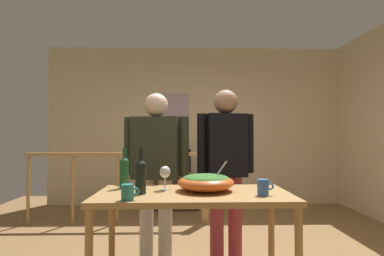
{
  "coord_description": "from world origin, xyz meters",
  "views": [
    {
      "loc": [
        -0.22,
        -2.85,
        1.22
      ],
      "look_at": [
        -0.15,
        -0.29,
        1.28
      ],
      "focal_mm": 28.63,
      "sensor_mm": 36.0,
      "label": 1
    }
  ],
  "objects_px": {
    "mug_blue": "(263,187)",
    "person_standing_left": "(156,163)",
    "framed_picture": "(176,110)",
    "person_standing_right": "(226,161)",
    "tv_console": "(172,193)",
    "stair_railing": "(150,177)",
    "wine_bottle_dark": "(141,175)",
    "mug_teal": "(128,192)",
    "wine_bottle_green": "(124,171)",
    "wine_glass": "(165,173)",
    "serving_table": "(193,205)",
    "salad_bowl": "(206,181)",
    "flat_screen_tv": "(172,161)"
  },
  "relations": [
    {
      "from": "tv_console",
      "to": "mug_teal",
      "type": "bearing_deg",
      "value": -92.7
    },
    {
      "from": "wine_bottle_green",
      "to": "wine_bottle_dark",
      "type": "height_order",
      "value": "wine_bottle_dark"
    },
    {
      "from": "salad_bowl",
      "to": "wine_bottle_green",
      "type": "distance_m",
      "value": 0.64
    },
    {
      "from": "framed_picture",
      "to": "stair_railing",
      "type": "height_order",
      "value": "framed_picture"
    },
    {
      "from": "tv_console",
      "to": "serving_table",
      "type": "relative_size",
      "value": 0.65
    },
    {
      "from": "stair_railing",
      "to": "person_standing_right",
      "type": "distance_m",
      "value": 1.69
    },
    {
      "from": "framed_picture",
      "to": "wine_glass",
      "type": "height_order",
      "value": "framed_picture"
    },
    {
      "from": "wine_glass",
      "to": "mug_teal",
      "type": "xyz_separation_m",
      "value": [
        -0.21,
        -0.36,
        -0.08
      ]
    },
    {
      "from": "wine_glass",
      "to": "wine_bottle_dark",
      "type": "relative_size",
      "value": 0.55
    },
    {
      "from": "salad_bowl",
      "to": "person_standing_left",
      "type": "height_order",
      "value": "person_standing_left"
    },
    {
      "from": "stair_railing",
      "to": "serving_table",
      "type": "distance_m",
      "value": 2.16
    },
    {
      "from": "person_standing_left",
      "to": "mug_blue",
      "type": "bearing_deg",
      "value": 144.32
    },
    {
      "from": "wine_bottle_dark",
      "to": "mug_teal",
      "type": "height_order",
      "value": "wine_bottle_dark"
    },
    {
      "from": "serving_table",
      "to": "wine_bottle_dark",
      "type": "xyz_separation_m",
      "value": [
        -0.37,
        -0.06,
        0.22
      ]
    },
    {
      "from": "serving_table",
      "to": "wine_bottle_dark",
      "type": "bearing_deg",
      "value": -171.29
    },
    {
      "from": "framed_picture",
      "to": "mug_blue",
      "type": "height_order",
      "value": "framed_picture"
    },
    {
      "from": "tv_console",
      "to": "mug_teal",
      "type": "relative_size",
      "value": 7.81
    },
    {
      "from": "person_standing_left",
      "to": "person_standing_right",
      "type": "bearing_deg",
      "value": -170.1
    },
    {
      "from": "wine_glass",
      "to": "salad_bowl",
      "type": "bearing_deg",
      "value": -7.62
    },
    {
      "from": "serving_table",
      "to": "mug_teal",
      "type": "relative_size",
      "value": 11.98
    },
    {
      "from": "mug_teal",
      "to": "person_standing_left",
      "type": "bearing_deg",
      "value": 84.54
    },
    {
      "from": "stair_railing",
      "to": "person_standing_right",
      "type": "xyz_separation_m",
      "value": [
        0.88,
        -1.41,
        0.33
      ]
    },
    {
      "from": "stair_railing",
      "to": "wine_bottle_dark",
      "type": "bearing_deg",
      "value": -85.32
    },
    {
      "from": "framed_picture",
      "to": "person_standing_right",
      "type": "bearing_deg",
      "value": -78.05
    },
    {
      "from": "wine_glass",
      "to": "wine_bottle_green",
      "type": "distance_m",
      "value": 0.34
    },
    {
      "from": "serving_table",
      "to": "wine_bottle_green",
      "type": "bearing_deg",
      "value": 160.45
    },
    {
      "from": "person_standing_left",
      "to": "person_standing_right",
      "type": "relative_size",
      "value": 0.98
    },
    {
      "from": "tv_console",
      "to": "wine_bottle_green",
      "type": "height_order",
      "value": "wine_bottle_green"
    },
    {
      "from": "wine_glass",
      "to": "person_standing_left",
      "type": "relative_size",
      "value": 0.11
    },
    {
      "from": "mug_blue",
      "to": "framed_picture",
      "type": "bearing_deg",
      "value": 101.45
    },
    {
      "from": "wine_bottle_dark",
      "to": "person_standing_left",
      "type": "height_order",
      "value": "person_standing_left"
    },
    {
      "from": "stair_railing",
      "to": "serving_table",
      "type": "height_order",
      "value": "stair_railing"
    },
    {
      "from": "flat_screen_tv",
      "to": "person_standing_left",
      "type": "distance_m",
      "value": 2.24
    },
    {
      "from": "tv_console",
      "to": "wine_glass",
      "type": "xyz_separation_m",
      "value": [
        0.06,
        -2.85,
        0.68
      ]
    },
    {
      "from": "wine_glass",
      "to": "person_standing_left",
      "type": "distance_m",
      "value": 0.61
    },
    {
      "from": "tv_console",
      "to": "wine_bottle_dark",
      "type": "distance_m",
      "value": 3.08
    },
    {
      "from": "stair_railing",
      "to": "wine_bottle_dark",
      "type": "distance_m",
      "value": 2.18
    },
    {
      "from": "mug_teal",
      "to": "person_standing_left",
      "type": "distance_m",
      "value": 0.96
    },
    {
      "from": "framed_picture",
      "to": "flat_screen_tv",
      "type": "relative_size",
      "value": 0.88
    },
    {
      "from": "person_standing_right",
      "to": "stair_railing",
      "type": "bearing_deg",
      "value": -68.03
    },
    {
      "from": "wine_glass",
      "to": "mug_teal",
      "type": "height_order",
      "value": "wine_glass"
    },
    {
      "from": "stair_railing",
      "to": "wine_bottle_green",
      "type": "bearing_deg",
      "value": -89.6
    },
    {
      "from": "person_standing_left",
      "to": "wine_bottle_dark",
      "type": "bearing_deg",
      "value": 96.87
    },
    {
      "from": "stair_railing",
      "to": "person_standing_left",
      "type": "distance_m",
      "value": 1.46
    },
    {
      "from": "mug_blue",
      "to": "person_standing_left",
      "type": "bearing_deg",
      "value": 134.42
    },
    {
      "from": "tv_console",
      "to": "stair_railing",
      "type": "bearing_deg",
      "value": -107.91
    },
    {
      "from": "wine_glass",
      "to": "wine_bottle_dark",
      "type": "distance_m",
      "value": 0.22
    },
    {
      "from": "wine_bottle_dark",
      "to": "person_standing_right",
      "type": "xyz_separation_m",
      "value": [
        0.7,
        0.74,
        0.03
      ]
    },
    {
      "from": "salad_bowl",
      "to": "mug_teal",
      "type": "xyz_separation_m",
      "value": [
        -0.51,
        -0.32,
        -0.02
      ]
    },
    {
      "from": "framed_picture",
      "to": "stair_railing",
      "type": "distance_m",
      "value": 1.58
    }
  ]
}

